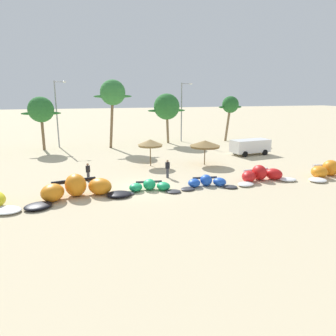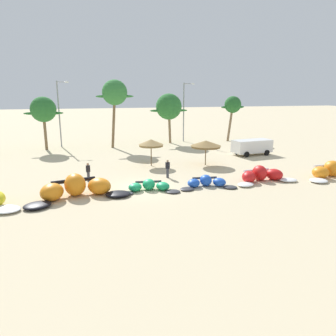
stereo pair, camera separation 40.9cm
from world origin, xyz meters
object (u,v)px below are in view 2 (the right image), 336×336
object	(u,v)px
beach_umbrella_near_van	(151,143)
kite_left	(76,189)
kite_right	(335,171)
palm_left	(43,110)
palm_left_of_gap	(115,93)
lamppost_east_center	(185,109)
beach_umbrella_middle	(206,144)
person_by_umbrellas	(168,169)
palm_center_left	(169,107)
palm_center_right	(233,105)
kite_center	(207,182)
kite_left_of_center	(149,186)
parked_van	(251,146)
person_near_kites	(88,172)
lamppost_west_center	(60,111)
kite_right_of_center	(262,175)

from	to	relation	value
beach_umbrella_near_van	kite_left	bearing A→B (deg)	-130.58
kite_right	palm_left	size ratio (longest dim) A/B	1.03
palm_left_of_gap	lamppost_east_center	size ratio (longest dim) A/B	1.03
beach_umbrella_middle	lamppost_east_center	distance (m)	16.68
kite_left	person_by_umbrellas	xyz separation A→B (m)	(7.80, 3.54, 0.19)
palm_center_left	palm_center_right	bearing A→B (deg)	-2.46
kite_center	beach_umbrella_near_van	bearing A→B (deg)	108.22
kite_center	kite_left_of_center	bearing A→B (deg)	178.53
kite_center	palm_center_right	world-z (taller)	palm_center_right
kite_center	palm_left	world-z (taller)	palm_left
parked_van	person_by_umbrellas	xyz separation A→B (m)	(-12.49, -7.67, -0.27)
kite_left	lamppost_east_center	world-z (taller)	lamppost_east_center
kite_right	person_near_kites	distance (m)	21.94
parked_van	beach_umbrella_middle	bearing A→B (deg)	-153.38
kite_left	person_by_umbrellas	world-z (taller)	kite_left
palm_center_right	lamppost_west_center	world-z (taller)	lamppost_west_center
beach_umbrella_near_van	lamppost_east_center	xyz separation A→B (m)	(8.38, 15.17, 2.55)
person_near_kites	palm_left	size ratio (longest dim) A/B	0.23
palm_left	person_by_umbrellas	bearing A→B (deg)	-56.09
person_near_kites	lamppost_west_center	xyz separation A→B (m)	(-3.20, 19.10, 4.17)
beach_umbrella_middle	person_by_umbrellas	xyz separation A→B (m)	(-5.16, -4.00, -1.39)
person_near_kites	palm_center_right	bearing A→B (deg)	39.58
beach_umbrella_near_van	lamppost_east_center	bearing A→B (deg)	61.07
kite_left_of_center	palm_left	distance (m)	23.78
kite_left_of_center	person_by_umbrellas	xyz separation A→B (m)	(2.37, 3.35, 0.49)
person_near_kites	beach_umbrella_near_van	bearing A→B (deg)	35.16
person_by_umbrellas	beach_umbrella_middle	bearing A→B (deg)	37.77
parked_van	palm_center_left	xyz separation A→B (m)	(-7.31, 11.52, 4.25)
person_near_kites	lamppost_west_center	size ratio (longest dim) A/B	0.18
parked_van	person_near_kites	size ratio (longest dim) A/B	3.05
palm_center_left	lamppost_east_center	xyz separation A→B (m)	(2.76, 1.02, -0.39)
beach_umbrella_middle	person_by_umbrellas	world-z (taller)	beach_umbrella_middle
kite_right_of_center	person_near_kites	xyz separation A→B (m)	(-14.43, 3.65, 0.32)
kite_center	lamppost_east_center	size ratio (longest dim) A/B	0.55
kite_left_of_center	kite_center	size ratio (longest dim) A/B	1.01
kite_right	palm_center_left	distance (m)	25.17
kite_right_of_center	kite_left	bearing A→B (deg)	-178.47
beach_umbrella_near_van	palm_left_of_gap	bearing A→B (deg)	100.99
palm_left	palm_left_of_gap	world-z (taller)	palm_left_of_gap
kite_left	palm_left	size ratio (longest dim) A/B	1.10
kite_right_of_center	palm_center_right	bearing A→B (deg)	70.77
kite_left_of_center	parked_van	size ratio (longest dim) A/B	0.99
parked_van	kite_right_of_center	bearing A→B (deg)	-114.55
kite_left	beach_umbrella_near_van	world-z (taller)	beach_umbrella_near_van
kite_left	palm_center_right	xyz separation A→B (m)	(22.99, 22.30, 4.84)
kite_center	kite_right	world-z (taller)	kite_right
lamppost_west_center	beach_umbrella_middle	bearing A→B (deg)	-45.72
person_by_umbrellas	lamppost_west_center	bearing A→B (deg)	117.18
person_near_kites	palm_center_left	distance (m)	22.68
kite_center	kite_right	distance (m)	12.31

